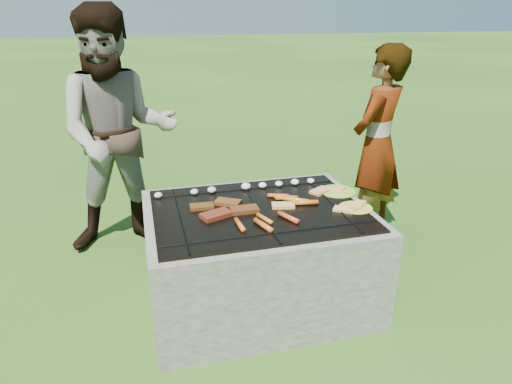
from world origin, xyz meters
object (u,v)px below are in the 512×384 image
Objects in this scene: plate_far at (337,192)px; plate_near at (356,208)px; cook at (377,145)px; fire_pit at (258,259)px; bystander at (119,134)px.

plate_near is at bearing -89.59° from plate_far.
plate_near is 0.17× the size of cook.
fire_pit is 0.66m from plate_far.
plate_far is (0.56, 0.14, 0.33)m from fire_pit.
plate_near is (0.56, -0.12, 0.33)m from fire_pit.
fire_pit is at bearing 167.97° from plate_near.
fire_pit is at bearing -165.99° from plate_far.
fire_pit is 1.35m from bystander.
cook is at bearing 30.38° from fire_pit.
plate_near is at bearing 17.93° from cook.
bystander reaches higher than fire_pit.
bystander reaches higher than plate_far.
cook is at bearing 54.78° from plate_near.
cook is (0.54, 0.51, 0.13)m from plate_far.
bystander is (-1.88, 0.30, 0.13)m from cook.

